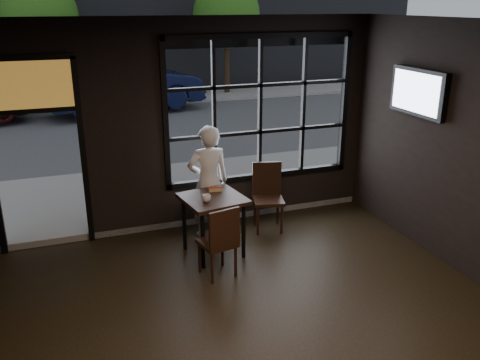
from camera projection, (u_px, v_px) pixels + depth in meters
name	position (u px, v px, depth m)	size (l,w,h in m)	color
ceiling	(287.00, 25.00, 3.95)	(6.00, 7.00, 0.02)	black
window_frame	(260.00, 109.00, 7.91)	(3.06, 0.12, 2.28)	black
stained_transom	(28.00, 85.00, 6.67)	(1.20, 0.06, 0.70)	orange
street_asphalt	(90.00, 71.00, 26.32)	(60.00, 41.00, 0.04)	#545456
cafe_table	(213.00, 225.00, 7.08)	(0.80, 0.80, 0.86)	black
chair_near	(217.00, 240.00, 6.50)	(0.42, 0.42, 0.98)	black
chair_window	(268.00, 198.00, 7.81)	(0.45, 0.45, 1.04)	black
man	(208.00, 182.00, 7.51)	(0.63, 0.41, 1.72)	silver
hotdog	(215.00, 189.00, 7.14)	(0.20, 0.08, 0.06)	tan
cup	(206.00, 198.00, 6.77)	(0.12, 0.12, 0.10)	silver
tv	(418.00, 92.00, 6.98)	(0.12, 1.10, 0.64)	black
navy_car	(124.00, 84.00, 16.02)	(1.74, 4.98, 1.64)	black
tree_left	(40.00, 15.00, 16.84)	(2.47, 2.47, 4.21)	#332114
tree_right	(226.00, 14.00, 18.52)	(2.44, 2.44, 4.17)	#332114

